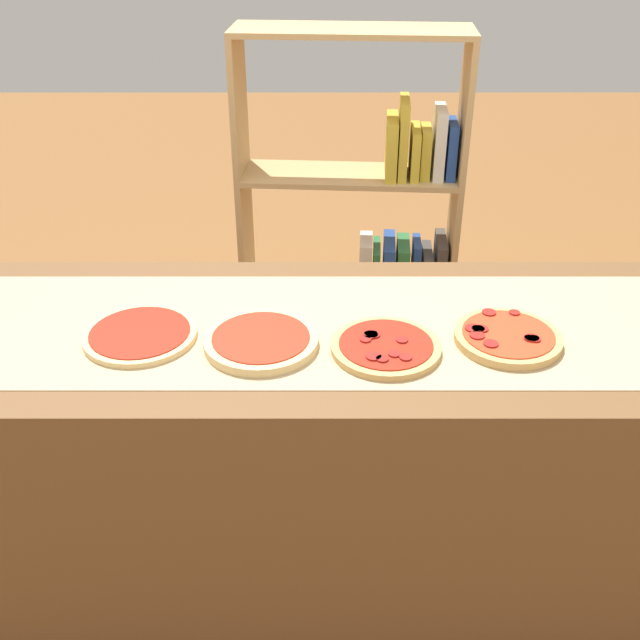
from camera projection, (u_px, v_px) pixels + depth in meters
name	position (u px, v px, depth m)	size (l,w,h in m)	color
ground_plane	(320.00, 587.00, 2.25)	(12.00, 12.00, 0.00)	brown
counter	(320.00, 472.00, 2.01)	(2.37, 0.70, 0.92)	brown
parchment_paper	(320.00, 327.00, 1.78)	(2.16, 0.52, 0.00)	tan
pizza_plain_0	(137.00, 335.00, 1.73)	(0.26, 0.26, 0.02)	#E5C17F
pizza_plain_1	(258.00, 341.00, 1.70)	(0.26, 0.26, 0.02)	#E5C17F
pizza_pepperoni_2	(383.00, 347.00, 1.68)	(0.25, 0.25, 0.02)	tan
pizza_pepperoni_3	(504.00, 337.00, 1.72)	(0.25, 0.25, 0.03)	tan
bookshelf	(372.00, 256.00, 2.73)	(0.78, 0.30, 1.44)	tan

